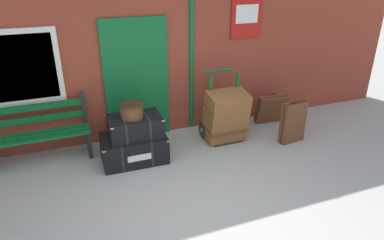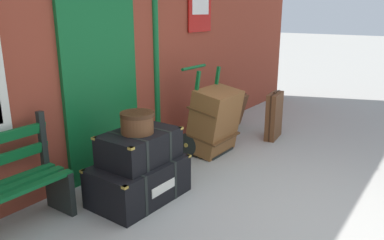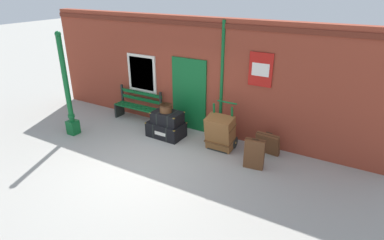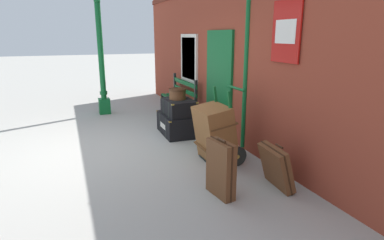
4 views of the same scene
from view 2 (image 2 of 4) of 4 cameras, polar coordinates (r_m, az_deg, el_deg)
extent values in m
plane|color=#A3A099|center=(3.81, 15.96, -15.37)|extent=(60.00, 60.00, 0.00)
cube|color=brown|center=(4.76, -13.83, 11.44)|extent=(10.40, 0.30, 3.20)
cube|color=#0F5B28|center=(4.60, -13.31, 4.40)|extent=(1.10, 0.05, 2.10)
cube|color=#093718|center=(4.60, -13.21, 4.38)|extent=(0.06, 0.02, 2.10)
cylinder|color=#0F5B28|center=(5.26, -5.53, 12.23)|extent=(0.09, 0.09, 3.14)
cube|color=#B7140F|center=(6.06, 1.19, 17.07)|extent=(0.60, 0.02, 0.84)
cube|color=white|center=(6.05, 1.30, 17.07)|extent=(0.44, 0.01, 0.32)
cube|color=black|center=(4.08, -19.20, -9.90)|extent=(0.06, 0.40, 0.45)
cube|color=black|center=(4.05, -21.53, -2.61)|extent=(0.06, 0.06, 0.56)
cube|color=black|center=(4.13, -7.97, -8.98)|extent=(1.02, 0.66, 0.42)
cube|color=black|center=(3.99, -10.26, -10.04)|extent=(0.05, 0.65, 0.43)
cube|color=black|center=(4.28, -5.85, -7.99)|extent=(0.05, 0.65, 0.43)
cube|color=#B79338|center=(3.55, -10.06, -9.93)|extent=(0.05, 0.05, 0.02)
cube|color=#B79338|center=(4.20, -0.54, -5.43)|extent=(0.05, 0.05, 0.02)
cube|color=#B79338|center=(3.98, -16.10, -7.41)|extent=(0.05, 0.05, 0.02)
cube|color=#B79338|center=(4.57, -6.56, -3.74)|extent=(0.05, 0.05, 0.02)
cube|color=silver|center=(3.95, -4.29, -10.11)|extent=(0.36, 0.01, 0.10)
cube|color=black|center=(4.03, -7.85, -3.96)|extent=(0.80, 0.54, 0.32)
cube|color=black|center=(3.91, -9.64, -4.68)|extent=(0.04, 0.55, 0.33)
cube|color=black|center=(4.15, -6.16, -3.27)|extent=(0.04, 0.55, 0.33)
cube|color=#B79338|center=(3.56, -9.12, -4.23)|extent=(0.05, 0.05, 0.02)
cube|color=#B79338|center=(4.10, -1.76, -1.24)|extent=(0.05, 0.05, 0.02)
cube|color=#B79338|center=(3.91, -14.42, -2.68)|extent=(0.05, 0.05, 0.02)
cube|color=#B79338|center=(4.41, -6.97, -0.12)|extent=(0.05, 0.05, 0.02)
cylinder|color=brown|center=(3.91, -8.25, -0.42)|extent=(0.34, 0.34, 0.22)
cylinder|color=#432715|center=(3.89, -8.23, 0.86)|extent=(0.35, 0.35, 0.04)
cube|color=black|center=(5.44, 3.48, -4.75)|extent=(0.56, 0.28, 0.03)
cube|color=#0F5B28|center=(5.16, 0.24, 0.92)|extent=(0.04, 0.21, 1.19)
cube|color=#0F5B28|center=(5.57, 3.19, 2.03)|extent=(0.04, 0.21, 1.19)
cylinder|color=#0F5B28|center=(5.34, 0.28, 7.91)|extent=(0.54, 0.04, 0.04)
cylinder|color=black|center=(5.27, -0.73, -3.73)|extent=(0.04, 0.32, 0.32)
cylinder|color=#B79338|center=(5.27, -0.73, -3.73)|extent=(0.07, 0.06, 0.06)
cylinder|color=black|center=(5.78, 2.99, -1.95)|extent=(0.04, 0.32, 0.32)
cylinder|color=#B79338|center=(5.78, 2.99, -1.95)|extent=(0.07, 0.06, 0.06)
cube|color=brown|center=(5.30, 3.38, -0.12)|extent=(0.68, 0.58, 0.94)
cube|color=brown|center=(5.36, 3.35, -2.12)|extent=(0.70, 0.46, 0.10)
cube|color=brown|center=(5.25, 3.42, 1.93)|extent=(0.70, 0.46, 0.10)
cube|color=brown|center=(6.07, 12.21, 0.61)|extent=(0.48, 0.22, 0.73)
cylinder|color=#3A2112|center=(5.99, 12.42, 4.15)|extent=(0.16, 0.05, 0.03)
cube|color=#351E10|center=(6.07, 12.21, 0.61)|extent=(0.47, 0.09, 0.74)
cube|color=brown|center=(6.49, 6.04, 1.25)|extent=(0.60, 0.34, 0.59)
cylinder|color=#3A2112|center=(6.43, 5.90, 3.81)|extent=(0.16, 0.04, 0.03)
cube|color=#351E10|center=(6.49, 6.04, 1.25)|extent=(0.60, 0.23, 0.56)
camera|label=1|loc=(3.05, 90.96, 18.52)|focal=32.60mm
camera|label=3|loc=(8.65, 68.18, 20.34)|focal=29.62mm
camera|label=4|loc=(8.79, 32.79, 14.04)|focal=29.89mm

